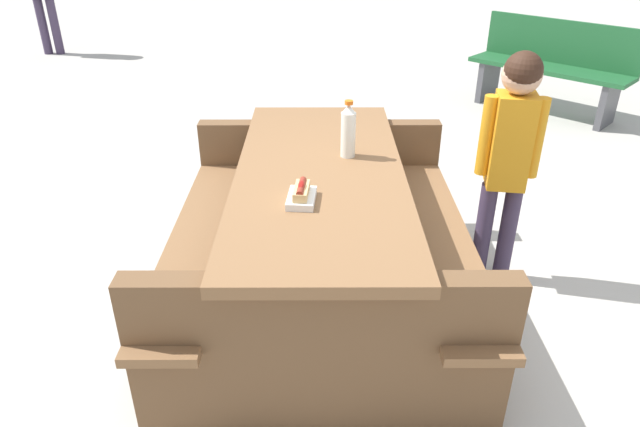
{
  "coord_description": "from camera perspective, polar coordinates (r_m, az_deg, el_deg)",
  "views": [
    {
      "loc": [
        2.25,
        0.72,
        1.81
      ],
      "look_at": [
        0.0,
        0.0,
        0.52
      ],
      "focal_mm": 32.1,
      "sensor_mm": 36.0,
      "label": 1
    }
  ],
  "objects": [
    {
      "name": "park_bench_near",
      "position": [
        6.06,
        22.13,
        13.55
      ],
      "size": [
        1.01,
        1.53,
        0.85
      ],
      "color": "#1E592D",
      "rests_on": "ground"
    },
    {
      "name": "picnic_table",
      "position": [
        2.73,
        -0.0,
        -1.48
      ],
      "size": [
        2.14,
        1.88,
        0.75
      ],
      "color": "brown",
      "rests_on": "ground"
    },
    {
      "name": "child_in_coat",
      "position": [
        2.95,
        18.47,
        6.73
      ],
      "size": [
        0.2,
        0.3,
        1.23
      ],
      "color": "#3F334C",
      "rests_on": "ground"
    },
    {
      "name": "hotdog_tray",
      "position": [
        2.3,
        -1.86,
        1.89
      ],
      "size": [
        0.2,
        0.15,
        0.08
      ],
      "color": "white",
      "rests_on": "picnic_table"
    },
    {
      "name": "soda_bottle",
      "position": [
        2.7,
        2.83,
        8.23
      ],
      "size": [
        0.07,
        0.07,
        0.27
      ],
      "color": "silver",
      "rests_on": "picnic_table"
    },
    {
      "name": "ground_plane",
      "position": [
        2.98,
        -0.0,
        -8.9
      ],
      "size": [
        30.0,
        30.0,
        0.0
      ],
      "primitive_type": "plane",
      "color": "#B7B2A8",
      "rests_on": "ground"
    }
  ]
}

